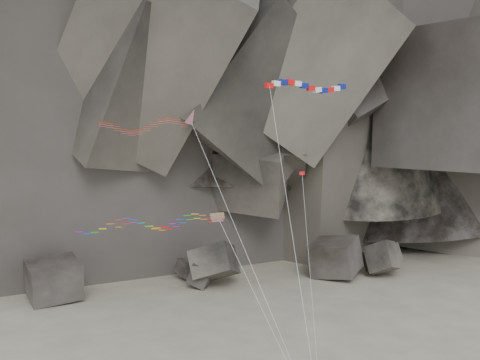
{
  "coord_description": "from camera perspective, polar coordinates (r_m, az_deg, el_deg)",
  "views": [
    {
      "loc": [
        -7.29,
        -51.17,
        24.03
      ],
      "look_at": [
        0.15,
        6.0,
        18.27
      ],
      "focal_mm": 45.0,
      "sensor_mm": 36.0,
      "label": 1
    }
  ],
  "objects": [
    {
      "name": "pennant_kite",
      "position": [
        51.26,
        6.33,
        -5.04
      ],
      "size": [
        1.6,
        13.0,
        17.8
      ],
      "rotation": [
        0.0,
        0.0,
        0.05
      ],
      "color": "red",
      "rests_on": "ground"
    },
    {
      "name": "banner_kite",
      "position": [
        57.76,
        6.36,
        8.65
      ],
      "size": [
        8.58,
        18.63,
        26.18
      ],
      "rotation": [
        0.0,
        0.0,
        0.35
      ],
      "color": "red",
      "rests_on": "ground"
    },
    {
      "name": "boulder_field",
      "position": [
        88.16,
        -0.53,
        -8.68
      ],
      "size": [
        71.47,
        16.21,
        7.29
      ],
      "color": "#47423F",
      "rests_on": "ground"
    },
    {
      "name": "delta_kite",
      "position": [
        56.06,
        -9.45,
        5.13
      ],
      "size": [
        17.3,
        17.11,
        23.45
      ],
      "rotation": [
        0.0,
        0.0,
        0.4
      ],
      "color": "red",
      "rests_on": "ground"
    },
    {
      "name": "parafoil_kite",
      "position": [
        54.21,
        -9.14,
        -4.08
      ],
      "size": [
        19.1,
        14.37,
        14.12
      ],
      "rotation": [
        0.0,
        0.0,
        -0.19
      ],
      "color": "yellow",
      "rests_on": "ground"
    },
    {
      "name": "headland",
      "position": [
        122.71,
        -4.05,
        14.12
      ],
      "size": [
        110.0,
        70.0,
        84.0
      ],
      "primitive_type": null,
      "color": "#5C554B",
      "rests_on": "ground"
    }
  ]
}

